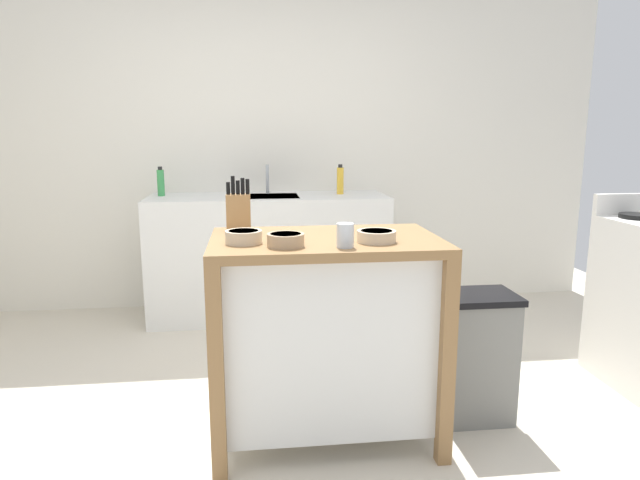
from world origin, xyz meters
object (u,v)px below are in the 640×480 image
knife_block (239,211)px  bowl_ceramic_small (286,240)px  bowl_ceramic_wide (376,236)px  bottle_dish_soap (340,180)px  sink_faucet (267,179)px  drinking_cup (345,235)px  bowl_stoneware_deep (244,236)px  kitchen_island (325,327)px  trash_bin (475,356)px  bottle_hand_soap (161,182)px

knife_block → bowl_ceramic_small: size_ratio=1.69×
bowl_ceramic_wide → bottle_dish_soap: 1.93m
bowl_ceramic_small → sink_faucet: bearing=90.4°
knife_block → drinking_cup: 0.61m
knife_block → bowl_ceramic_wide: knife_block is taller
sink_faucet → bowl_stoneware_deep: bearing=-94.4°
bowl_stoneware_deep → drinking_cup: 0.42m
kitchen_island → bowl_stoneware_deep: 0.57m
bowl_ceramic_wide → bottle_dish_soap: size_ratio=0.73×
knife_block → bowl_ceramic_small: (0.19, -0.38, -0.06)m
bowl_stoneware_deep → bowl_ceramic_wide: bearing=-4.2°
drinking_cup → trash_bin: 0.99m
bowl_stoneware_deep → trash_bin: 1.27m
bowl_ceramic_small → kitchen_island: bearing=42.4°
bottle_dish_soap → knife_block: bearing=-114.5°
bowl_ceramic_small → drinking_cup: drinking_cup is taller
sink_faucet → trash_bin: bearing=-63.0°
kitchen_island → knife_block: 0.66m
trash_bin → bowl_stoneware_deep: bearing=-172.4°
kitchen_island → bowl_ceramic_small: size_ratio=6.62×
kitchen_island → bottle_dish_soap: (0.35, 1.80, 0.50)m
bowl_stoneware_deep → bottle_hand_soap: size_ratio=0.70×
kitchen_island → sink_faucet: size_ratio=4.52×
bowl_ceramic_wide → drinking_cup: drinking_cup is taller
knife_block → trash_bin: 1.33m
bowl_ceramic_wide → knife_block: bearing=149.7°
kitchen_island → bowl_ceramic_small: bowl_ceramic_small is taller
knife_block → bottle_dish_soap: bearing=65.5°
bowl_ceramic_wide → drinking_cup: bearing=-147.8°
bowl_stoneware_deep → trash_bin: (1.09, 0.15, -0.64)m
drinking_cup → sink_faucet: sink_faucet is taller
knife_block → sink_faucet: size_ratio=1.15×
bowl_stoneware_deep → trash_bin: bearing=7.6°
bowl_ceramic_wide → sink_faucet: (-0.40, 2.02, 0.07)m
bowl_stoneware_deep → drinking_cup: size_ratio=1.57×
knife_block → bowl_ceramic_wide: 0.67m
drinking_cup → sink_faucet: (-0.25, 2.11, 0.05)m
trash_bin → sink_faucet: (-0.93, 1.83, 0.71)m
bottle_dish_soap → sink_faucet: bearing=170.3°
bowl_stoneware_deep → sink_faucet: 1.98m
bowl_ceramic_wide → bowl_stoneware_deep: bearing=175.8°
knife_block → bowl_ceramic_small: 0.43m
bowl_ceramic_wide → bowl_stoneware_deep: (-0.55, 0.04, 0.00)m
bowl_ceramic_small → trash_bin: size_ratio=0.24×
bowl_ceramic_small → sink_faucet: (-0.02, 2.06, 0.07)m
drinking_cup → bowl_ceramic_small: bearing=168.8°
trash_bin → bottle_dish_soap: 1.91m
trash_bin → sink_faucet: sink_faucet is taller
bottle_dish_soap → trash_bin: bearing=-77.4°
bowl_ceramic_wide → bowl_stoneware_deep: size_ratio=1.08×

